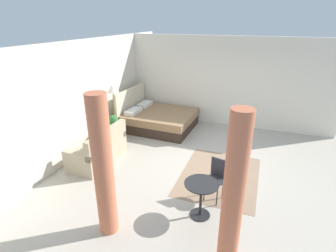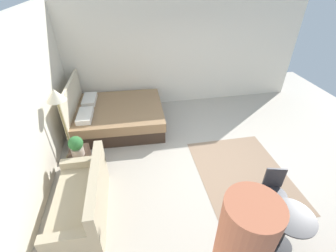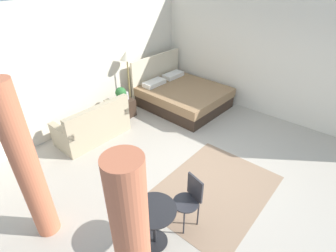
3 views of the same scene
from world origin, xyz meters
The scene contains 14 objects.
ground_plane centered at (0.00, 0.00, -0.01)m, with size 8.90×9.70×0.02m, color #B2A899.
wall_back centered at (0.00, 3.35, 1.45)m, with size 8.90×0.12×2.90m, color silver.
wall_right centered at (2.95, 0.00, 1.45)m, with size 0.12×6.70×2.90m, color silver.
area_rug centered at (-0.39, -0.42, 0.00)m, with size 2.27×1.71×0.01m, color #93755B.
bed centered at (1.84, 2.02, 0.31)m, with size 1.94×2.23×1.25m.
couch centered at (-0.75, 2.57, 0.30)m, with size 1.60×0.80×0.91m.
nightstand centered at (0.37, 2.76, 0.23)m, with size 0.49×0.36×0.46m.
potted_plant centered at (0.27, 2.73, 0.68)m, with size 0.27×0.27×0.41m.
vase centered at (0.49, 2.78, 0.56)m, with size 0.09×0.09×0.19m.
floor_lamp centered at (0.79, 3.00, 1.37)m, with size 0.36×0.36×1.61m.
balcony_table centered at (-1.82, -0.31, 0.49)m, with size 0.62×0.62×0.70m.
cafe_chair_near_window centered at (-1.20, -0.46, 0.52)m, with size 0.47×0.47×0.86m.
curtain_left centered at (-2.70, -0.92, 1.21)m, with size 0.29×0.29×2.43m.
curtain_right centered at (-2.70, 1.08, 1.21)m, with size 0.32×0.32×2.43m.
Camera 1 is at (-5.69, -1.10, 3.39)m, focal length 28.21 mm.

